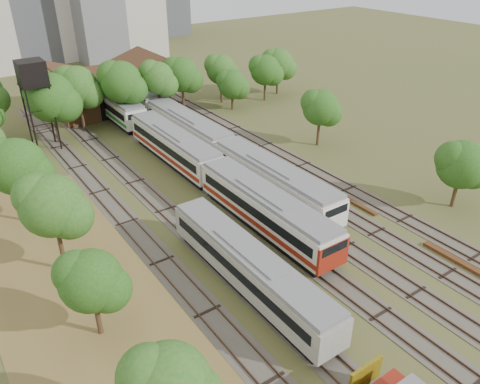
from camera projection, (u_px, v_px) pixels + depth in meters
ground at (436, 330)px, 32.02m from camera, size 240.00×240.00×0.00m
dry_grass_patch at (145, 374)px, 28.75m from camera, size 14.00×60.00×0.04m
tracks at (227, 189)px, 49.64m from camera, size 24.60×80.00×0.19m
railcar_red_set at (214, 174)px, 48.25m from camera, size 3.16×34.58×3.92m
railcar_green_set at (188, 130)px, 59.29m from camera, size 3.20×52.08×3.97m
railcar_rear at (115, 106)px, 67.87m from camera, size 3.09×16.08×3.82m
old_grey_coach at (249, 268)px, 34.91m from camera, size 2.86×18.00×3.53m
water_tower at (32, 75)px, 54.92m from camera, size 3.18×3.18×11.01m
rail_pile_near at (472, 269)px, 37.60m from camera, size 0.59×8.87×0.30m
rail_pile_far at (346, 198)px, 47.79m from camera, size 0.49×7.83×0.25m
maintenance_shed at (107, 90)px, 71.81m from camera, size 16.45×11.55×7.58m
tree_band_left at (41, 216)px, 34.47m from camera, size 7.84×64.44×8.97m
tree_band_far at (142, 81)px, 65.32m from camera, size 49.02×10.44×9.52m
tree_band_right at (329, 116)px, 56.70m from camera, size 5.92×41.63×7.23m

